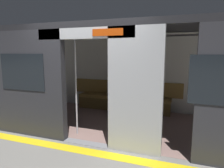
% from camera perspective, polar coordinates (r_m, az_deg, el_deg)
% --- Properties ---
extents(ground_plane, '(60.00, 60.00, 0.00)m').
position_cam_1_polar(ground_plane, '(4.27, -7.05, -16.17)').
color(ground_plane, gray).
extents(platform_edge_strip, '(8.00, 0.24, 0.01)m').
position_cam_1_polar(platform_edge_strip, '(4.03, -9.07, -17.77)').
color(platform_edge_strip, yellow).
rests_on(platform_edge_strip, ground_plane).
extents(train_car, '(6.40, 2.97, 2.36)m').
position_cam_1_polar(train_car, '(5.09, -1.32, 6.36)').
color(train_car, '#ADAFB5').
rests_on(train_car, ground_plane).
extents(bench_seat, '(2.89, 0.44, 0.45)m').
position_cam_1_polar(bench_seat, '(6.33, 3.02, -4.41)').
color(bench_seat, olive).
rests_on(bench_seat, ground_plane).
extents(person_seated, '(0.55, 0.70, 1.18)m').
position_cam_1_polar(person_seated, '(6.18, 3.76, -1.65)').
color(person_seated, '#CC5933').
rests_on(person_seated, ground_plane).
extents(handbag, '(0.26, 0.15, 0.17)m').
position_cam_1_polar(handbag, '(6.23, 7.72, -2.91)').
color(handbag, brown).
rests_on(handbag, bench_seat).
extents(book, '(0.25, 0.27, 0.03)m').
position_cam_1_polar(book, '(6.45, 0.75, -3.06)').
color(book, '#26598C').
rests_on(book, bench_seat).
extents(grab_pole_door, '(0.04, 0.04, 2.22)m').
position_cam_1_polar(grab_pole_door, '(4.45, -10.06, -0.18)').
color(grab_pole_door, silver).
rests_on(grab_pole_door, ground_plane).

